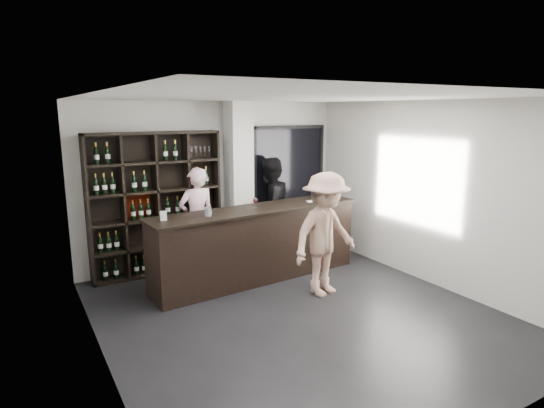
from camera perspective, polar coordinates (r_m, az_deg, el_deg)
floor at (r=6.42m, az=3.19°, el=-13.65°), size 5.00×5.50×0.01m
wine_shelf at (r=7.83m, az=-14.32°, el=-0.03°), size 2.20×0.35×2.40m
structural_column at (r=8.23m, az=-4.14°, el=2.63°), size 0.40×0.40×2.90m
glass_panel at (r=9.00m, az=2.12°, el=3.11°), size 1.60×0.08×2.10m
tasting_counter at (r=7.44m, az=-1.85°, el=-5.01°), size 3.63×0.75×1.20m
taster_pink at (r=7.94m, az=-9.40°, el=-1.90°), size 0.68×0.47×1.79m
taster_black at (r=8.53m, az=-0.27°, el=-0.47°), size 1.13×1.03×1.89m
customer at (r=6.81m, az=6.71°, el=-3.80°), size 1.31×0.89×1.86m
wine_glass at (r=7.28m, az=-2.12°, el=0.25°), size 0.10×0.10×0.20m
spit_cup at (r=6.79m, az=-8.03°, el=-0.97°), size 0.12×0.12×0.13m
napkin_stack at (r=7.81m, az=4.83°, el=0.32°), size 0.13×0.13×0.02m
card_stand at (r=6.64m, az=-13.48°, el=-1.46°), size 0.10×0.06×0.14m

